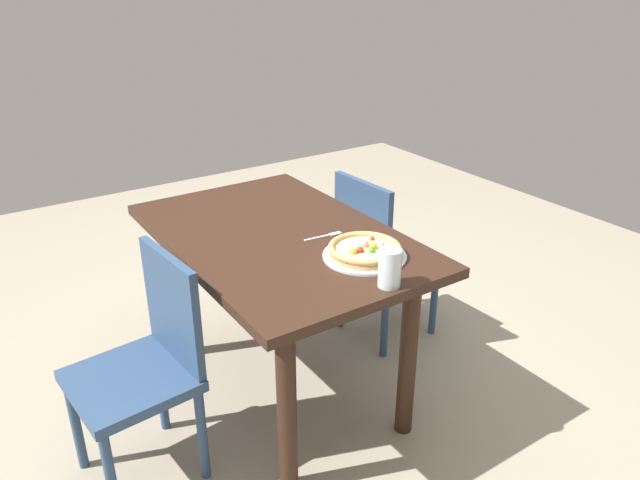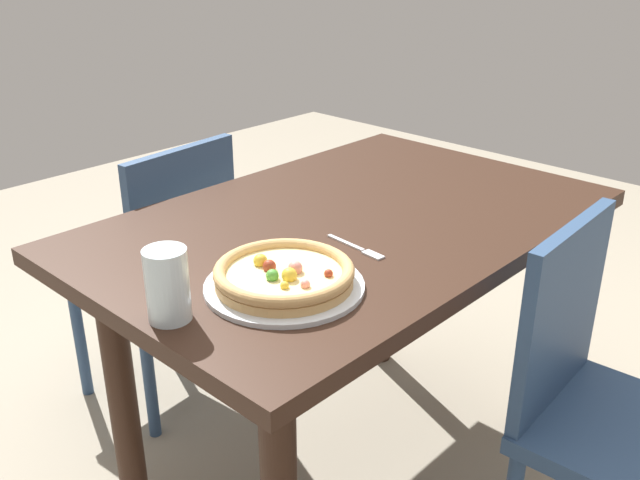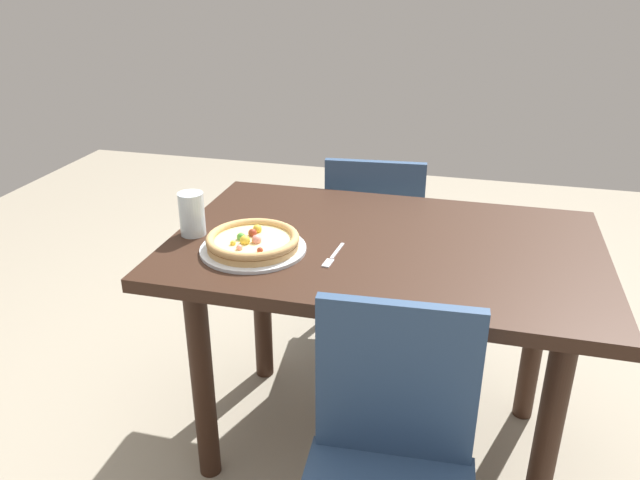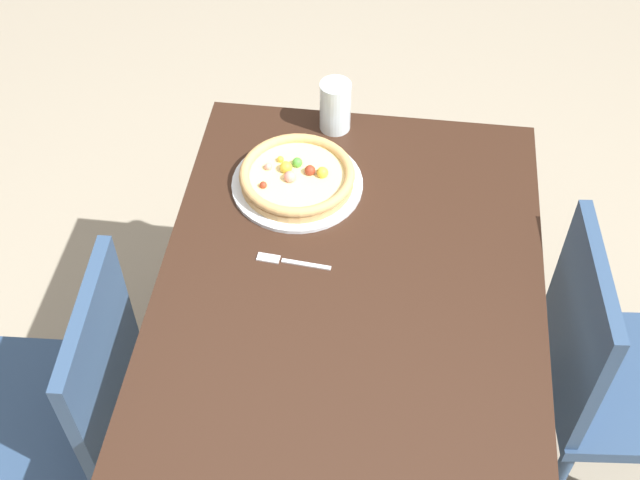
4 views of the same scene
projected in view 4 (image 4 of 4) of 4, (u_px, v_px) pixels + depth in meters
The scene contains 8 objects.
ground_plane at pixel (339, 479), 2.28m from camera, with size 6.00×6.00×0.00m, color #9E937F.
dining_table at pixel (345, 347), 1.79m from camera, with size 1.29×0.83×0.77m.
chair_near at pixel (610, 372), 1.96m from camera, with size 0.44×0.44×0.86m.
chair_far at pixel (68, 406), 1.90m from camera, with size 0.42×0.42×0.86m.
plate at pixel (297, 184), 1.95m from camera, with size 0.31×0.31×0.01m, color silver.
pizza at pixel (297, 176), 1.93m from camera, with size 0.27×0.27×0.05m.
fork at pixel (287, 261), 1.79m from camera, with size 0.03×0.17×0.00m.
drinking_glass at pixel (335, 106), 2.04m from camera, with size 0.08×0.08×0.14m, color silver.
Camera 4 is at (-1.00, -0.07, 2.15)m, focal length 46.13 mm.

